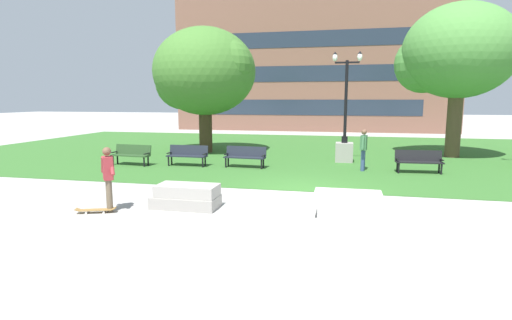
{
  "coord_description": "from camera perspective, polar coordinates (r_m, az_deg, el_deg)",
  "views": [
    {
      "loc": [
        1.28,
        -12.54,
        2.94
      ],
      "look_at": [
        -1.14,
        -1.4,
        1.2
      ],
      "focal_mm": 28.0,
      "sensor_mm": 36.0,
      "label": 1
    }
  ],
  "objects": [
    {
      "name": "concrete_block_center",
      "position": [
        11.11,
        -9.9,
        -5.17
      ],
      "size": [
        1.8,
        0.9,
        0.64
      ],
      "color": "#9E9991",
      "rests_on": "ground"
    },
    {
      "name": "grass_lawn",
      "position": [
        22.77,
        8.95,
        1.19
      ],
      "size": [
        40.0,
        20.0,
        0.02
      ],
      "primitive_type": "cube",
      "color": "#336628",
      "rests_on": "ground"
    },
    {
      "name": "skateboard",
      "position": [
        11.29,
        -21.91,
        -6.62
      ],
      "size": [
        1.03,
        0.53,
        0.14
      ],
      "color": "olive",
      "rests_on": "ground"
    },
    {
      "name": "park_bench_far_left",
      "position": [
        17.21,
        -1.55,
        0.66
      ],
      "size": [
        1.83,
        0.65,
        0.9
      ],
      "color": "#1E232D",
      "rests_on": "grass_lawn"
    },
    {
      "name": "ground_plane",
      "position": [
        12.95,
        6.3,
        -4.5
      ],
      "size": [
        140.0,
        140.0,
        0.0
      ],
      "primitive_type": "plane",
      "color": "#A3A09B"
    },
    {
      "name": "lamp_post_left",
      "position": [
        19.16,
        12.53,
        2.81
      ],
      "size": [
        1.32,
        0.8,
        5.07
      ],
      "color": "gray",
      "rests_on": "grass_lawn"
    },
    {
      "name": "concrete_block_left",
      "position": [
        10.36,
        13.47,
        -6.3
      ],
      "size": [
        1.9,
        0.9,
        0.64
      ],
      "color": "#BCB7B2",
      "rests_on": "ground"
    },
    {
      "name": "park_bench_far_right",
      "position": [
        17.19,
        22.23,
        -0.0
      ],
      "size": [
        1.83,
        0.63,
        0.9
      ],
      "color": "black",
      "rests_on": "grass_lawn"
    },
    {
      "name": "tree_far_left",
      "position": [
        22.64,
        26.85,
        13.5
      ],
      "size": [
        5.7,
        5.43,
        7.57
      ],
      "color": "brown",
      "rests_on": "grass_lawn"
    },
    {
      "name": "building_facade_distant",
      "position": [
        37.29,
        7.95,
        13.46
      ],
      "size": [
        25.58,
        1.03,
        12.2
      ],
      "color": "brown",
      "rests_on": "ground"
    },
    {
      "name": "person_bystander_near_lawn",
      "position": [
        16.92,
        15.1,
        1.74
      ],
      "size": [
        0.31,
        0.8,
        1.71
      ],
      "color": "#384C7A",
      "rests_on": "grass_lawn"
    },
    {
      "name": "tree_near_right",
      "position": [
        22.3,
        -7.51,
        12.24
      ],
      "size": [
        5.8,
        5.52,
        6.75
      ],
      "color": "#42301E",
      "rests_on": "grass_lawn"
    },
    {
      "name": "park_bench_near_left",
      "position": [
        17.89,
        -9.74,
        0.84
      ],
      "size": [
        1.81,
        0.56,
        0.9
      ],
      "color": "#1E232D",
      "rests_on": "grass_lawn"
    },
    {
      "name": "person_skateboarder",
      "position": [
        11.17,
        -20.37,
        -2.05
      ],
      "size": [
        0.64,
        0.48,
        1.71
      ],
      "color": "brown",
      "rests_on": "ground"
    },
    {
      "name": "park_bench_near_right",
      "position": [
        18.68,
        -17.35,
        0.9
      ],
      "size": [
        1.84,
        0.69,
        0.9
      ],
      "color": "#284723",
      "rests_on": "grass_lawn"
    }
  ]
}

